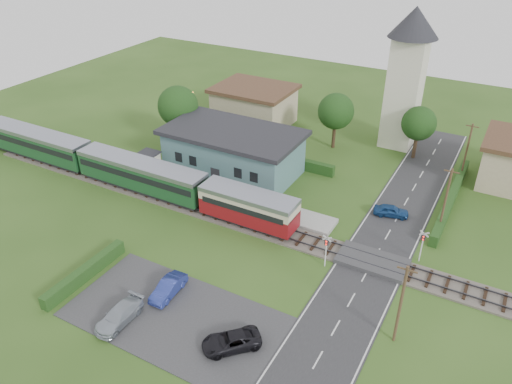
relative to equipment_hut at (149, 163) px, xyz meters
The scene contains 30 objects.
ground 18.82m from the equipment_hut, 16.11° to the right, with size 120.00×120.00×0.00m, color #2D4C19.
railway_track 18.36m from the equipment_hut, 10.08° to the right, with size 76.00×3.20×0.49m.
road 28.53m from the equipment_hut, 10.52° to the right, with size 6.00×70.00×0.05m, color #28282B.
car_park 23.90m from the equipment_hut, 46.19° to the right, with size 17.00×9.00×0.08m, color #333335.
crossing_deck 28.22m from the equipment_hut, ahead, with size 6.20×3.40×0.45m, color #333335.
platform 8.14m from the equipment_hut, ahead, with size 30.00×3.00×0.45m, color gray.
equipment_hut is the anchor object (origin of this frame).
station_building 9.92m from the equipment_hut, 35.92° to the left, with size 16.00×9.00×5.30m.
train 3.59m from the equipment_hut, 116.11° to the right, with size 43.20×2.90×3.40m.
church_tower 33.48m from the equipment_hut, 44.75° to the left, with size 6.00×6.00×17.60m.
house_west 20.05m from the equipment_hut, 81.38° to the left, with size 10.80×8.80×5.50m.
hedge_carpark 18.61m from the equipment_hut, 67.85° to the right, with size 0.80×9.00×1.20m, color #193814.
hedge_roadside 33.98m from the equipment_hut, 18.54° to the left, with size 0.80×18.00×1.20m, color #193814.
hedge_station 13.09m from the equipment_hut, 52.16° to the left, with size 22.00×0.80×1.30m, color #193814.
tree_a 9.73m from the equipment_hut, 102.80° to the left, with size 5.20×5.20×8.00m.
tree_b 24.16m from the equipment_hut, 48.05° to the left, with size 4.60×4.60×7.34m.
tree_c 32.81m from the equipment_hut, 37.29° to the left, with size 4.20×4.20×6.78m.
utility_pole_b 34.14m from the equipment_hut, 19.18° to the right, with size 1.40×0.22×7.00m.
utility_pole_c 32.61m from the equipment_hut, ahead, with size 1.40×0.22×7.00m.
utility_pole_d 36.37m from the equipment_hut, 27.55° to the left, with size 1.40×0.22×7.00m.
crossing_signal_near 25.04m from the equipment_hut, 12.94° to the right, with size 0.84×0.28×3.28m.
crossing_signal_far 31.61m from the equipment_hut, ahead, with size 0.84×0.28×3.28m.
streetlamp_west 15.39m from the equipment_hut, 105.12° to the left, with size 0.30×0.30×5.15m.
streetlamp_east 40.41m from the equipment_hut, 32.67° to the left, with size 0.30×0.30×5.15m.
car_on_road 27.79m from the equipment_hut, 10.87° to the left, with size 1.42×3.52×1.20m, color navy.
car_park_blue 21.17m from the equipment_hut, 46.59° to the right, with size 1.38×3.95×1.30m, color navy.
car_park_silver 23.71m from the equipment_hut, 56.28° to the right, with size 1.79×4.41×1.28m, color #9DA6B1.
car_park_dark 28.26m from the equipment_hut, 38.75° to the right, with size 2.00×4.33×1.20m, color black.
pedestrian_near 14.69m from the equipment_hut, ahead, with size 0.63×0.42×1.74m, color gray.
pedestrian_far 3.41m from the equipment_hut, ahead, with size 0.76×0.59×1.57m, color gray.
Camera 1 is at (17.98, -33.97, 28.43)m, focal length 35.00 mm.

